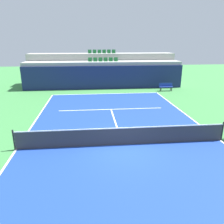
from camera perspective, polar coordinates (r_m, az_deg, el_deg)
ground_plane at (r=11.87m, az=2.77°, el=-8.42°), size 80.00×80.00×0.00m
court_surface at (r=11.87m, az=2.77°, el=-8.40°), size 11.00×24.00×0.01m
baseline_far at (r=23.13m, az=-1.59°, el=4.72°), size 11.00×0.10×0.00m
sideline_left at (r=12.35m, az=-23.43°, el=-8.83°), size 0.10×24.00×0.00m
sideline_right at (r=13.73m, az=26.06°, el=-6.52°), size 0.10×24.00×0.00m
service_line_far at (r=17.79m, az=-0.26°, el=0.70°), size 8.26×0.10×0.00m
centre_service_line at (r=14.78m, az=0.95°, el=-2.93°), size 0.10×6.40×0.00m
back_wall at (r=25.41m, az=-2.06°, el=8.85°), size 18.13×0.30×2.60m
stands_tier_lower at (r=26.71m, az=-2.26°, el=9.71°), size 18.13×2.40×2.99m
stands_tier_upper at (r=29.04m, az=-2.57°, el=11.15°), size 18.13×2.40×3.79m
seating_row_lower at (r=26.63m, az=-2.31°, el=13.18°), size 3.48×0.44×0.44m
seating_row_upper at (r=28.97m, az=-2.64°, el=15.14°), size 3.48×0.44×0.44m
tennis_net at (r=11.66m, az=2.81°, el=-6.18°), size 11.08×0.08×1.07m
player_bench at (r=25.23m, az=13.72°, el=6.46°), size 1.50×0.40×0.85m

